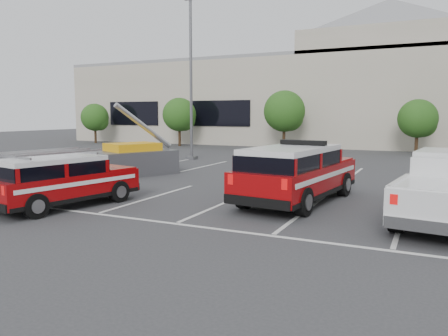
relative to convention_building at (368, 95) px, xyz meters
The scene contains 11 objects.
ground 32.21m from the convention_building, 90.33° to the right, with size 120.00×120.00×0.00m, color #343436.
stall_markings 27.77m from the convention_building, 90.38° to the right, with size 23.00×15.00×0.01m, color silver.
convention_building is the anchor object (origin of this frame).
tree_far_left 27.03m from the convention_building, 158.63° to the right, with size 2.77×2.77×3.99m.
tree_left 18.11m from the convention_building, 146.95° to the right, with size 3.07×3.07×4.42m.
tree_mid_left 11.19m from the convention_building, 117.40° to the right, with size 3.37×3.37×4.85m.
tree_mid_right 11.20m from the convention_building, 63.43° to the right, with size 2.77×2.77×3.99m.
light_pole_left 21.49m from the convention_building, 112.39° to the right, with size 0.90×0.60×10.24m.
fire_chief_suv 30.84m from the convention_building, 86.43° to the right, with size 2.80×5.99×2.03m.
ladder_suv 34.91m from the convention_building, 97.52° to the right, with size 2.66×4.81×1.79m.
utility_rig 28.64m from the convention_building, 104.88° to the right, with size 4.62×4.41×3.45m.
Camera 1 is at (6.05, -12.49, 2.89)m, focal length 35.00 mm.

